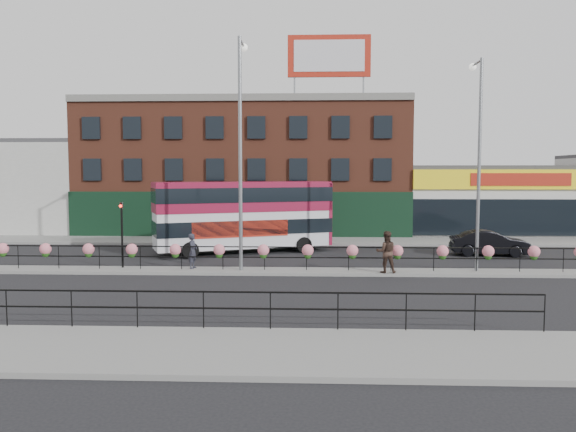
{
  "coord_description": "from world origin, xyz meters",
  "views": [
    {
      "loc": [
        1.18,
        -26.43,
        4.79
      ],
      "look_at": [
        0.0,
        3.0,
        2.5
      ],
      "focal_mm": 35.0,
      "sensor_mm": 36.0,
      "label": 1
    }
  ],
  "objects_px": {
    "pedestrian_a": "(193,251)",
    "lamp_column_west": "(241,133)",
    "double_decker_bus": "(244,209)",
    "car": "(490,243)",
    "lamp_column_east": "(478,146)",
    "pedestrian_b": "(386,252)"
  },
  "relations": [
    {
      "from": "pedestrian_a",
      "to": "pedestrian_b",
      "type": "relative_size",
      "value": 0.87
    },
    {
      "from": "pedestrian_b",
      "to": "lamp_column_west",
      "type": "xyz_separation_m",
      "value": [
        -6.81,
        0.76,
        5.53
      ]
    },
    {
      "from": "double_decker_bus",
      "to": "car",
      "type": "distance_m",
      "value": 14.42
    },
    {
      "from": "double_decker_bus",
      "to": "pedestrian_a",
      "type": "height_order",
      "value": "double_decker_bus"
    },
    {
      "from": "pedestrian_a",
      "to": "pedestrian_b",
      "type": "distance_m",
      "value": 9.23
    },
    {
      "from": "double_decker_bus",
      "to": "lamp_column_west",
      "type": "xyz_separation_m",
      "value": [
        0.63,
        -6.46,
        4.04
      ]
    },
    {
      "from": "car",
      "to": "pedestrian_b",
      "type": "bearing_deg",
      "value": 139.76
    },
    {
      "from": "pedestrian_a",
      "to": "lamp_column_east",
      "type": "height_order",
      "value": "lamp_column_east"
    },
    {
      "from": "lamp_column_west",
      "to": "lamp_column_east",
      "type": "height_order",
      "value": "lamp_column_west"
    },
    {
      "from": "car",
      "to": "pedestrian_a",
      "type": "distance_m",
      "value": 17.07
    },
    {
      "from": "lamp_column_west",
      "to": "lamp_column_east",
      "type": "xyz_separation_m",
      "value": [
        11.18,
        0.23,
        -0.6
      ]
    },
    {
      "from": "lamp_column_east",
      "to": "double_decker_bus",
      "type": "bearing_deg",
      "value": 152.19
    },
    {
      "from": "car",
      "to": "pedestrian_a",
      "type": "height_order",
      "value": "pedestrian_a"
    },
    {
      "from": "pedestrian_b",
      "to": "double_decker_bus",
      "type": "bearing_deg",
      "value": -44.77
    },
    {
      "from": "car",
      "to": "lamp_column_east",
      "type": "bearing_deg",
      "value": 161.9
    },
    {
      "from": "pedestrian_a",
      "to": "lamp_column_west",
      "type": "relative_size",
      "value": 0.15
    },
    {
      "from": "pedestrian_a",
      "to": "lamp_column_east",
      "type": "distance_m",
      "value": 14.47
    },
    {
      "from": "car",
      "to": "pedestrian_b",
      "type": "distance_m",
      "value": 9.57
    },
    {
      "from": "pedestrian_b",
      "to": "pedestrian_a",
      "type": "bearing_deg",
      "value": -5.77
    },
    {
      "from": "car",
      "to": "lamp_column_west",
      "type": "xyz_separation_m",
      "value": [
        -13.65,
        -5.91,
        5.92
      ]
    },
    {
      "from": "lamp_column_west",
      "to": "double_decker_bus",
      "type": "bearing_deg",
      "value": 95.55
    },
    {
      "from": "lamp_column_east",
      "to": "pedestrian_b",
      "type": "bearing_deg",
      "value": -167.13
    }
  ]
}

